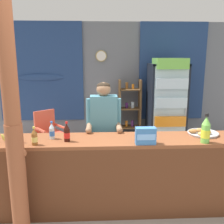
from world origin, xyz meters
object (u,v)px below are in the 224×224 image
(bottle_shelf_rack, at_px, (130,110))
(soda_bottle_iced_tea, at_px, (34,137))
(shopkeeper, at_px, (104,124))
(timber_post, at_px, (13,129))
(plastic_lawn_chair, at_px, (48,130))
(pastry_tray, at_px, (202,133))
(drink_fridge, at_px, (167,100))
(banana_bunch, at_px, (12,137))
(soda_bottle_lime_soda, at_px, (206,130))
(stall_counter, at_px, (117,170))
(soda_bottle_cola, at_px, (67,133))
(soda_bottle_water, at_px, (52,131))
(snack_box_biscuit, at_px, (146,136))

(bottle_shelf_rack, relative_size, soda_bottle_iced_tea, 6.61)
(shopkeeper, bearing_deg, timber_post, -134.54)
(plastic_lawn_chair, height_order, pastry_tray, pastry_tray)
(timber_post, xyz_separation_m, drink_fridge, (2.21, 2.56, -0.17))
(plastic_lawn_chair, relative_size, shopkeeper, 0.56)
(plastic_lawn_chair, height_order, soda_bottle_iced_tea, soda_bottle_iced_tea)
(banana_bunch, bearing_deg, soda_bottle_lime_soda, -2.94)
(stall_counter, relative_size, soda_bottle_cola, 13.22)
(soda_bottle_water, bearing_deg, banana_bunch, -165.91)
(timber_post, height_order, drink_fridge, timber_post)
(stall_counter, height_order, plastic_lawn_chair, stall_counter)
(pastry_tray, bearing_deg, banana_bunch, -175.30)
(plastic_lawn_chair, height_order, shopkeeper, shopkeeper)
(plastic_lawn_chair, bearing_deg, drink_fridge, 8.14)
(shopkeeper, distance_m, snack_box_biscuit, 0.83)
(drink_fridge, relative_size, snack_box_biscuit, 8.15)
(drink_fridge, height_order, banana_bunch, drink_fridge)
(soda_bottle_lime_soda, bearing_deg, soda_bottle_water, 172.87)
(plastic_lawn_chair, relative_size, banana_bunch, 3.26)
(timber_post, height_order, shopkeeper, timber_post)
(soda_bottle_cola, height_order, soda_bottle_iced_tea, soda_bottle_cola)
(bottle_shelf_rack, distance_m, plastic_lawn_chair, 1.78)
(snack_box_biscuit, bearing_deg, plastic_lawn_chair, 126.75)
(shopkeeper, relative_size, soda_bottle_water, 7.18)
(bottle_shelf_rack, xyz_separation_m, soda_bottle_water, (-1.21, -2.45, 0.29))
(timber_post, relative_size, pastry_tray, 6.45)
(bottle_shelf_rack, relative_size, banana_bunch, 5.22)
(plastic_lawn_chair, relative_size, pastry_tray, 2.27)
(drink_fridge, distance_m, bottle_shelf_rack, 0.85)
(bottle_shelf_rack, bearing_deg, soda_bottle_iced_tea, -117.11)
(soda_bottle_lime_soda, relative_size, snack_box_biscuit, 1.51)
(soda_bottle_iced_tea, relative_size, soda_bottle_water, 0.98)
(snack_box_biscuit, bearing_deg, soda_bottle_lime_soda, 0.96)
(soda_bottle_lime_soda, xyz_separation_m, soda_bottle_iced_tea, (-1.91, 0.01, -0.06))
(soda_bottle_iced_tea, height_order, snack_box_biscuit, soda_bottle_iced_tea)
(bottle_shelf_rack, distance_m, soda_bottle_iced_tea, 3.00)
(soda_bottle_lime_soda, height_order, soda_bottle_water, soda_bottle_lime_soda)
(shopkeeper, xyz_separation_m, soda_bottle_iced_tea, (-0.77, -0.66, 0.05))
(drink_fridge, distance_m, snack_box_biscuit, 2.49)
(soda_bottle_water, bearing_deg, drink_fridge, 47.52)
(plastic_lawn_chair, distance_m, soda_bottle_lime_soda, 3.00)
(stall_counter, relative_size, bottle_shelf_rack, 2.24)
(bottle_shelf_rack, height_order, snack_box_biscuit, bottle_shelf_rack)
(soda_bottle_cola, bearing_deg, soda_bottle_water, 151.73)
(snack_box_biscuit, bearing_deg, soda_bottle_cola, 171.65)
(bottle_shelf_rack, distance_m, soda_bottle_lime_soda, 2.75)
(plastic_lawn_chair, xyz_separation_m, soda_bottle_water, (0.42, -1.77, 0.51))
(stall_counter, xyz_separation_m, soda_bottle_water, (-0.76, 0.14, 0.44))
(soda_bottle_water, distance_m, pastry_tray, 1.85)
(drink_fridge, xyz_separation_m, soda_bottle_water, (-1.93, -2.11, -0.00))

